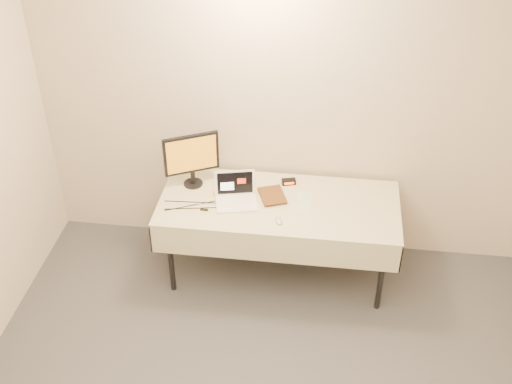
# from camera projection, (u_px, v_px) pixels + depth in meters

# --- Properties ---
(back_wall) EXTENTS (4.00, 0.10, 2.70)m
(back_wall) POSITION_uv_depth(u_px,v_px,m) (286.00, 105.00, 4.97)
(back_wall) COLOR beige
(back_wall) RESTS_ON ground
(table) EXTENTS (1.86, 0.81, 0.74)m
(table) POSITION_uv_depth(u_px,v_px,m) (279.00, 209.00, 5.00)
(table) COLOR black
(table) RESTS_ON ground
(laptop) EXTENTS (0.36, 0.33, 0.22)m
(laptop) POSITION_uv_depth(u_px,v_px,m) (236.00, 195.00, 4.95)
(laptop) COLOR white
(laptop) RESTS_ON table
(monitor) EXTENTS (0.41, 0.22, 0.45)m
(monitor) POSITION_uv_depth(u_px,v_px,m) (191.00, 156.00, 5.01)
(monitor) COLOR black
(monitor) RESTS_ON table
(book) EXTENTS (0.18, 0.09, 0.25)m
(book) POSITION_uv_depth(u_px,v_px,m) (261.00, 186.00, 4.93)
(book) COLOR brown
(book) RESTS_ON table
(alarm_clock) EXTENTS (0.12, 0.07, 0.05)m
(alarm_clock) POSITION_uv_depth(u_px,v_px,m) (289.00, 182.00, 5.15)
(alarm_clock) COLOR black
(alarm_clock) RESTS_ON table
(clicker) EXTENTS (0.08, 0.11, 0.02)m
(clicker) POSITION_uv_depth(u_px,v_px,m) (279.00, 220.00, 4.76)
(clicker) COLOR #B5B5B7
(clicker) RESTS_ON table
(paper_form) EXTENTS (0.10, 0.24, 0.00)m
(paper_form) POSITION_uv_depth(u_px,v_px,m) (305.00, 201.00, 4.97)
(paper_form) COLOR #C0E6B7
(paper_form) RESTS_ON table
(usb_dongle) EXTENTS (0.06, 0.02, 0.01)m
(usb_dongle) POSITION_uv_depth(u_px,v_px,m) (204.00, 210.00, 4.88)
(usb_dongle) COLOR black
(usb_dongle) RESTS_ON table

